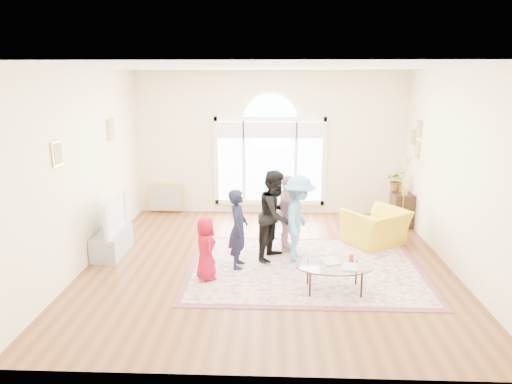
{
  "coord_description": "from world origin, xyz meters",
  "views": [
    {
      "loc": [
        0.09,
        -7.17,
        3.06
      ],
      "look_at": [
        -0.21,
        0.3,
        1.16
      ],
      "focal_mm": 32.0,
      "sensor_mm": 36.0,
      "label": 1
    }
  ],
  "objects_px": {
    "area_rug": "(305,268)",
    "tv_console": "(112,243)",
    "armchair": "(376,227)",
    "coffee_table": "(334,266)",
    "television": "(110,214)"
  },
  "relations": [
    {
      "from": "area_rug",
      "to": "tv_console",
      "type": "bearing_deg",
      "value": 171.67
    },
    {
      "from": "tv_console",
      "to": "area_rug",
      "type": "bearing_deg",
      "value": -8.33
    },
    {
      "from": "armchair",
      "to": "area_rug",
      "type": "bearing_deg",
      "value": 5.13
    },
    {
      "from": "coffee_table",
      "to": "armchair",
      "type": "relative_size",
      "value": 1.1
    },
    {
      "from": "coffee_table",
      "to": "tv_console",
      "type": "bearing_deg",
      "value": 160.39
    },
    {
      "from": "armchair",
      "to": "television",
      "type": "bearing_deg",
      "value": -26.87
    },
    {
      "from": "television",
      "to": "area_rug",
      "type": "bearing_deg",
      "value": -8.35
    },
    {
      "from": "tv_console",
      "to": "television",
      "type": "height_order",
      "value": "television"
    },
    {
      "from": "television",
      "to": "coffee_table",
      "type": "distance_m",
      "value": 3.96
    },
    {
      "from": "tv_console",
      "to": "television",
      "type": "bearing_deg",
      "value": -0.0
    },
    {
      "from": "coffee_table",
      "to": "armchair",
      "type": "distance_m",
      "value": 2.23
    },
    {
      "from": "area_rug",
      "to": "television",
      "type": "bearing_deg",
      "value": 171.65
    },
    {
      "from": "television",
      "to": "coffee_table",
      "type": "bearing_deg",
      "value": -19.34
    },
    {
      "from": "armchair",
      "to": "coffee_table",
      "type": "bearing_deg",
      "value": 27.79
    },
    {
      "from": "area_rug",
      "to": "tv_console",
      "type": "distance_m",
      "value": 3.41
    }
  ]
}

